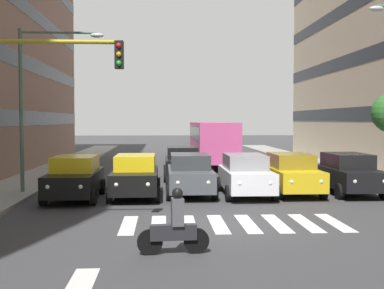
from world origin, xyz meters
name	(u,v)px	position (x,y,z in m)	size (l,w,h in m)	color
ground_plane	(233,224)	(0.00, 0.00, 0.00)	(180.00, 180.00, 0.00)	#38383A
crosswalk_markings	(233,224)	(0.00, 0.00, 0.00)	(6.75, 2.80, 0.01)	silver
lane_arrow_1	(80,285)	(3.71, 5.50, 0.00)	(0.50, 2.20, 0.01)	silver
car_0	(348,173)	(-5.80, -5.93, 0.89)	(2.02, 4.44, 1.72)	black
car_1	(291,173)	(-3.35, -5.98, 0.89)	(2.02, 4.44, 1.72)	gold
car_2	(245,175)	(-1.31, -5.60, 0.89)	(2.02, 4.44, 1.72)	silver
car_3	(190,174)	(0.98, -5.97, 0.89)	(2.02, 4.44, 1.72)	#474C51
car_4	(135,176)	(3.24, -5.52, 0.89)	(2.02, 4.44, 1.72)	black
car_5	(75,177)	(5.60, -5.04, 0.89)	(2.02, 4.44, 1.72)	black
car_row2_0	(182,162)	(1.06, -11.84, 0.89)	(2.02, 4.44, 1.72)	black
bus_behind_traffic	(212,139)	(-1.31, -19.48, 1.86)	(2.78, 10.50, 3.00)	#DB5193
motorcycle_with_rider	(175,227)	(1.85, 3.34, 0.65)	(1.70, 0.38, 1.57)	black
traffic_light_gantry	(24,101)	(5.92, 0.95, 3.67)	(3.90, 0.36, 5.50)	#AD991E
street_lamp_right	(36,90)	(7.38, -6.35, 4.40)	(3.52, 0.28, 6.80)	#4C6B56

